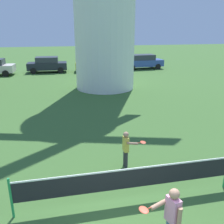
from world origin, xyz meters
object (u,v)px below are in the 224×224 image
object	(u,v)px
player_far	(126,147)
parked_car_mustard	(96,64)
tennis_net	(128,179)
player_near	(171,215)
parked_car_blue	(143,61)
parked_car_black	(47,64)

from	to	relation	value
player_far	parked_car_mustard	size ratio (longest dim) A/B	0.28
tennis_net	player_near	size ratio (longest dim) A/B	4.12
tennis_net	parked_car_blue	bearing A→B (deg)	70.26
tennis_net	parked_car_mustard	size ratio (longest dim) A/B	1.32
player_far	parked_car_blue	distance (m)	20.97
parked_car_black	player_near	bearing A→B (deg)	-82.31
player_near	player_far	bearing A→B (deg)	90.55
player_far	parked_car_black	distance (m)	19.81
player_near	parked_car_black	xyz separation A→B (m)	(-3.09, 22.91, 0.00)
tennis_net	parked_car_blue	world-z (taller)	parked_car_blue
player_near	parked_car_blue	bearing A→B (deg)	72.58
parked_car_black	parked_car_mustard	xyz separation A→B (m)	(5.00, -0.54, 0.00)
player_near	parked_car_blue	size ratio (longest dim) A/B	0.32
parked_car_black	tennis_net	bearing A→B (deg)	-82.95
tennis_net	parked_car_blue	distance (m)	22.75
player_near	parked_car_black	distance (m)	23.12
player_near	player_far	distance (m)	3.35
player_near	player_far	world-z (taller)	player_near
tennis_net	parked_car_blue	xyz separation A→B (m)	(7.68, 21.41, 0.12)
tennis_net	parked_car_black	xyz separation A→B (m)	(-2.63, 21.31, 0.12)
parked_car_blue	parked_car_mustard	bearing A→B (deg)	-173.09
parked_car_black	parked_car_blue	bearing A→B (deg)	0.60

